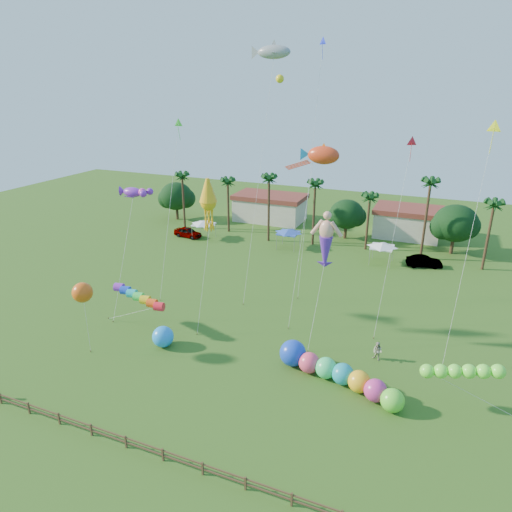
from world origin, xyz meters
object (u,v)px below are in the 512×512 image
at_px(car_a, 188,232).
at_px(blue_ball, 163,337).
at_px(car_b, 424,261).
at_px(caterpillar_inflatable, 334,372).
at_px(spectator_b, 377,351).

distance_m(car_a, blue_ball, 33.11).
height_order(car_a, car_b, car_a).
distance_m(car_b, caterpillar_inflatable, 30.55).
bearing_deg(caterpillar_inflatable, spectator_b, 75.84).
xyz_separation_m(car_b, caterpillar_inflatable, (-5.23, -30.10, 0.22)).
xyz_separation_m(spectator_b, caterpillar_inflatable, (-2.85, -4.72, 0.09)).
height_order(car_b, spectator_b, spectator_b).
bearing_deg(car_b, caterpillar_inflatable, 156.66).
bearing_deg(car_b, car_a, 78.55).
relative_size(car_a, spectator_b, 2.63).
xyz_separation_m(car_a, blue_ball, (14.87, -29.58, 0.21)).
relative_size(car_a, car_b, 1.01).
bearing_deg(car_b, blue_ball, 131.57).
height_order(car_a, caterpillar_inflatable, caterpillar_inflatable).
distance_m(spectator_b, blue_ball, 19.96).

